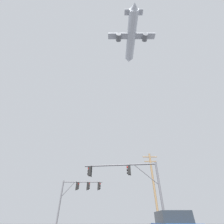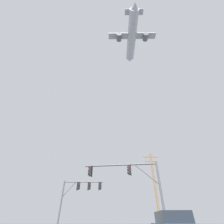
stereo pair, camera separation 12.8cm
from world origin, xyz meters
name	(u,v)px [view 1 (the left image)]	position (x,y,z in m)	size (l,w,h in m)	color
signal_pole_near	(130,178)	(2.52, 9.29, 4.54)	(7.29, 1.16, 5.93)	#4C4C51
signal_pole_far	(78,191)	(-3.69, 16.32, 4.38)	(5.42, 0.48, 5.67)	#4C4C51
utility_pole	(154,186)	(6.67, 16.83, 5.16)	(2.20, 0.28, 9.71)	brown
airplane	(131,37)	(7.48, 21.26, 52.45)	(15.82, 20.47, 5.61)	#B7BCC6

